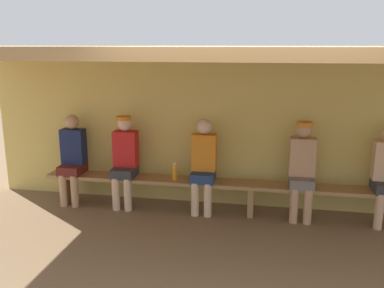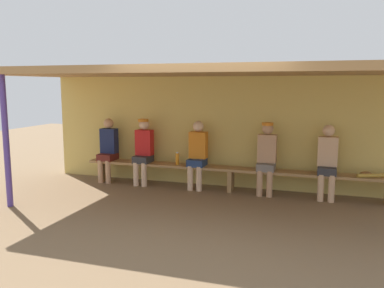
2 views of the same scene
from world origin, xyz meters
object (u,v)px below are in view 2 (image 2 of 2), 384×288
(player_shirtless_tan, at_px, (267,155))
(player_in_blue, at_px, (143,148))
(bench, at_px, (231,171))
(player_rightmost, at_px, (108,147))
(player_in_white, at_px, (327,159))
(water_bottle_blue, at_px, (177,159))
(player_middle, at_px, (197,152))
(baseball_glove_tan, at_px, (366,174))
(baseball_bat, at_px, (383,176))
(support_post, at_px, (6,142))

(player_shirtless_tan, bearing_deg, player_in_blue, 180.00)
(bench, height_order, player_rightmost, player_rightmost)
(bench, distance_m, player_rightmost, 2.67)
(player_in_white, bearing_deg, water_bottle_blue, -179.39)
(player_middle, height_order, baseball_glove_tan, player_middle)
(baseball_glove_tan, relative_size, baseball_bat, 0.27)
(player_rightmost, distance_m, player_shirtless_tan, 3.32)
(baseball_glove_tan, xyz_separation_m, baseball_bat, (0.27, 0.02, -0.01))
(player_middle, bearing_deg, water_bottle_blue, -175.84)
(player_in_blue, distance_m, player_middle, 1.16)
(player_middle, relative_size, baseball_glove_tan, 5.56)
(player_in_blue, relative_size, player_in_white, 1.01)
(player_rightmost, distance_m, player_in_white, 4.39)
(baseball_glove_tan, bearing_deg, support_post, -21.38)
(player_middle, xyz_separation_m, baseball_glove_tan, (3.05, -0.02, -0.22))
(player_shirtless_tan, bearing_deg, baseball_glove_tan, -0.73)
(bench, xyz_separation_m, baseball_bat, (2.65, -0.00, 0.11))
(player_in_white, relative_size, water_bottle_blue, 5.27)
(support_post, height_order, player_in_white, support_post)
(bench, height_order, player_shirtless_tan, player_shirtless_tan)
(player_middle, bearing_deg, player_in_white, 0.00)
(support_post, distance_m, player_middle, 3.42)
(player_middle, xyz_separation_m, water_bottle_blue, (-0.41, -0.03, -0.15))
(player_rightmost, relative_size, player_middle, 1.00)
(player_shirtless_tan, xyz_separation_m, player_middle, (-1.34, -0.00, -0.02))
(player_in_white, height_order, baseball_glove_tan, player_in_white)
(player_in_white, distance_m, player_shirtless_tan, 1.07)
(support_post, xyz_separation_m, player_shirtless_tan, (4.01, 2.10, -0.35))
(player_rightmost, bearing_deg, player_in_blue, 0.03)
(player_in_blue, bearing_deg, baseball_glove_tan, -0.30)
(bench, bearing_deg, player_middle, 179.74)
(player_in_white, distance_m, baseball_glove_tan, 0.68)
(water_bottle_blue, distance_m, baseball_glove_tan, 3.46)
(bench, distance_m, player_in_blue, 1.87)
(player_rightmost, bearing_deg, player_middle, 0.00)
(player_rightmost, height_order, water_bottle_blue, player_rightmost)
(player_in_blue, xyz_separation_m, baseball_glove_tan, (4.21, -0.02, -0.24))
(bench, bearing_deg, player_in_white, 0.10)
(support_post, bearing_deg, baseball_bat, 19.32)
(bench, height_order, player_in_white, player_in_white)
(bench, height_order, water_bottle_blue, water_bottle_blue)
(bench, relative_size, baseball_bat, 6.79)
(player_in_white, xyz_separation_m, player_shirtless_tan, (-1.07, 0.00, 0.02))
(baseball_bat, bearing_deg, baseball_glove_tan, 164.11)
(player_in_white, xyz_separation_m, water_bottle_blue, (-2.82, -0.03, -0.15))
(player_in_blue, xyz_separation_m, player_shirtless_tan, (2.50, 0.00, 0.00))
(bench, relative_size, player_middle, 4.49)
(water_bottle_blue, bearing_deg, baseball_glove_tan, 0.14)
(bench, height_order, player_in_blue, player_in_blue)
(support_post, distance_m, baseball_glove_tan, 6.12)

